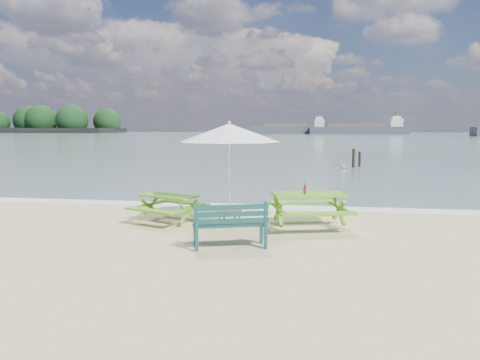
% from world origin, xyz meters
% --- Properties ---
extents(sea, '(300.00, 300.00, 0.00)m').
position_xyz_m(sea, '(0.00, 85.00, 0.00)').
color(sea, slate).
rests_on(sea, ground).
extents(foam_strip, '(22.00, 0.90, 0.01)m').
position_xyz_m(foam_strip, '(0.00, 4.60, 0.01)').
color(foam_strip, silver).
rests_on(foam_strip, ground).
extents(picnic_table_left, '(1.97, 2.06, 0.70)m').
position_xyz_m(picnic_table_left, '(-1.86, 2.07, 0.34)').
color(picnic_table_left, '#539C17').
rests_on(picnic_table_left, ground).
extents(picnic_table_right, '(2.17, 2.30, 0.82)m').
position_xyz_m(picnic_table_right, '(1.66, 2.04, 0.39)').
color(picnic_table_right, '#539E17').
rests_on(picnic_table_right, ground).
extents(park_bench, '(1.55, 0.93, 0.91)m').
position_xyz_m(park_bench, '(0.12, -0.12, 0.28)').
color(park_bench, '#0D3939').
rests_on(park_bench, ground).
extents(side_table, '(0.56, 0.56, 0.33)m').
position_xyz_m(side_table, '(-0.32, 2.20, 0.17)').
color(side_table, brown).
rests_on(side_table, ground).
extents(patio_umbrella, '(2.78, 2.78, 2.49)m').
position_xyz_m(patio_umbrella, '(-0.32, 2.20, 2.26)').
color(patio_umbrella, silver).
rests_on(patio_umbrella, ground).
extents(beer_bottle, '(0.07, 0.07, 0.27)m').
position_xyz_m(beer_bottle, '(1.56, 1.92, 0.91)').
color(beer_bottle, '#924B15').
rests_on(beer_bottle, picnic_table_right).
extents(swimmer, '(0.58, 0.39, 1.58)m').
position_xyz_m(swimmer, '(3.28, 16.49, -0.42)').
color(swimmer, tan).
rests_on(swimmer, ground).
extents(mooring_pilings, '(0.57, 0.77, 1.30)m').
position_xyz_m(mooring_pilings, '(4.18, 19.04, 0.41)').
color(mooring_pilings, black).
rests_on(mooring_pilings, ground).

